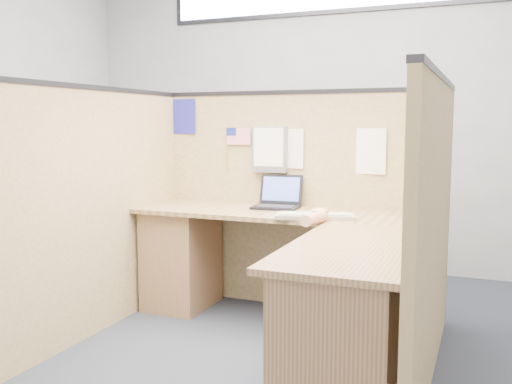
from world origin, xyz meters
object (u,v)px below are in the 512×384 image
at_px(l_desk, 288,279).
at_px(laptop, 279,200).
at_px(keyboard, 315,216).
at_px(mouse, 321,216).

relative_size(l_desk, laptop, 6.21).
relative_size(laptop, keyboard, 0.63).
xyz_separation_m(keyboard, mouse, (0.04, -0.01, 0.01)).
bearing_deg(keyboard, l_desk, -133.16).
bearing_deg(l_desk, laptop, 115.29).
bearing_deg(l_desk, mouse, 53.47).
relative_size(keyboard, mouse, 4.94).
distance_m(laptop, keyboard, 0.51).
bearing_deg(laptop, l_desk, -68.77).
distance_m(l_desk, mouse, 0.43).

